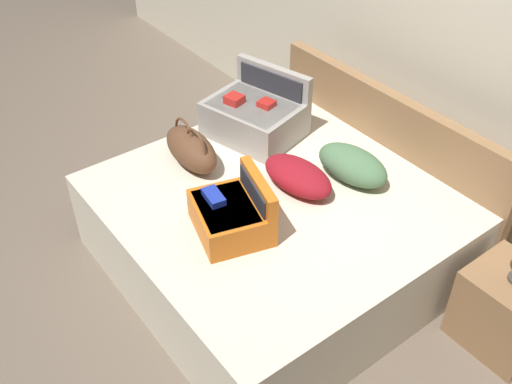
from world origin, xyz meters
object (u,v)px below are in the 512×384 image
object	(u,v)px
pillow_near_headboard	(352,165)
hard_case_large	(255,115)
bed	(273,231)
hard_case_medium	(232,214)
nightstand	(506,310)
pillow_center_head	(298,176)
duffel_bag	(191,149)

from	to	relation	value
pillow_near_headboard	hard_case_large	bearing A→B (deg)	-166.92
bed	hard_case_medium	size ratio (longest dim) A/B	3.67
pillow_near_headboard	nightstand	world-z (taller)	pillow_near_headboard
bed	pillow_near_headboard	xyz separation A→B (m)	(0.13, 0.47, 0.36)
pillow_center_head	hard_case_medium	bearing A→B (deg)	-82.14
pillow_near_headboard	nightstand	bearing A→B (deg)	8.01
bed	duffel_bag	size ratio (longest dim) A/B	3.72
duffel_bag	hard_case_medium	bearing A→B (deg)	-13.40
duffel_bag	pillow_near_headboard	size ratio (longest dim) A/B	1.05
hard_case_large	hard_case_medium	distance (m)	0.94
bed	nightstand	world-z (taller)	bed
bed	nightstand	xyz separation A→B (m)	(1.19, 0.62, -0.04)
hard_case_medium	duffel_bag	bearing A→B (deg)	-177.22
bed	pillow_near_headboard	distance (m)	0.61
hard_case_medium	pillow_near_headboard	world-z (taller)	hard_case_medium
hard_case_medium	nightstand	bearing A→B (deg)	57.45
nightstand	pillow_center_head	bearing A→B (deg)	-158.63
hard_case_large	pillow_center_head	bearing A→B (deg)	-28.41
duffel_bag	pillow_near_headboard	world-z (taller)	duffel_bag
bed	nightstand	bearing A→B (deg)	27.68
bed	pillow_near_headboard	bearing A→B (deg)	74.36
hard_case_medium	hard_case_large	bearing A→B (deg)	151.80
pillow_center_head	pillow_near_headboard	bearing A→B (deg)	68.43
bed	pillow_near_headboard	world-z (taller)	pillow_near_headboard
hard_case_large	pillow_near_headboard	xyz separation A→B (m)	(0.72, 0.17, -0.05)
hard_case_large	pillow_near_headboard	distance (m)	0.74
pillow_near_headboard	pillow_center_head	distance (m)	0.34
hard_case_medium	duffel_bag	size ratio (longest dim) A/B	1.01
hard_case_large	pillow_center_head	xyz separation A→B (m)	(0.60, -0.14, -0.06)
hard_case_medium	pillow_near_headboard	xyz separation A→B (m)	(0.05, 0.82, -0.01)
hard_case_large	pillow_near_headboard	size ratio (longest dim) A/B	1.44
bed	duffel_bag	xyz separation A→B (m)	(-0.56, -0.20, 0.37)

